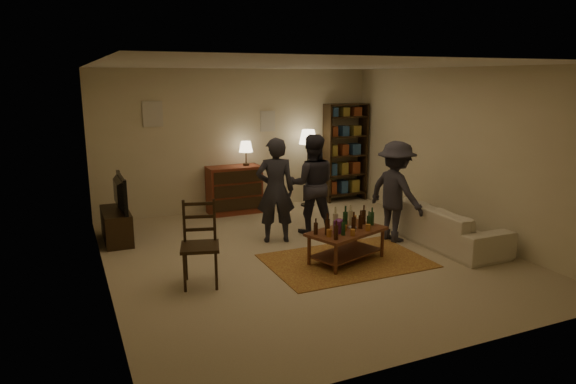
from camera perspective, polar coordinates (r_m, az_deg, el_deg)
floor at (r=7.57m, az=1.99°, el=-6.99°), size 6.00×6.00×0.00m
room_shell at (r=9.73m, az=-9.20°, el=8.20°), size 6.00×6.00×6.00m
rug at (r=7.36m, az=6.47°, el=-7.60°), size 2.20×1.50×0.01m
coffee_table at (r=7.23m, az=6.52°, el=-4.59°), size 1.26×0.94×0.80m
dining_chair at (r=6.48m, az=-9.77°, el=-5.24°), size 0.57×0.57×1.08m
tv_stand at (r=8.51m, az=-18.55°, el=-2.71°), size 0.40×1.00×1.06m
dresser at (r=9.80m, az=-5.95°, el=0.40°), size 1.00×0.50×1.36m
bookshelf at (r=10.75m, az=6.36°, el=4.50°), size 0.90×0.34×2.02m
floor_lamp at (r=10.17m, az=2.25°, el=5.57°), size 0.36×0.36×1.53m
sofa at (r=8.33m, az=17.02°, el=-3.50°), size 0.81×2.08×0.61m
person_left at (r=7.96m, az=-1.41°, el=0.19°), size 0.69×0.55×1.65m
person_right at (r=8.42m, az=2.67°, el=0.86°), size 0.98×0.88×1.65m
person_by_sofa at (r=8.19m, az=11.88°, el=0.03°), size 0.78×1.12×1.58m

